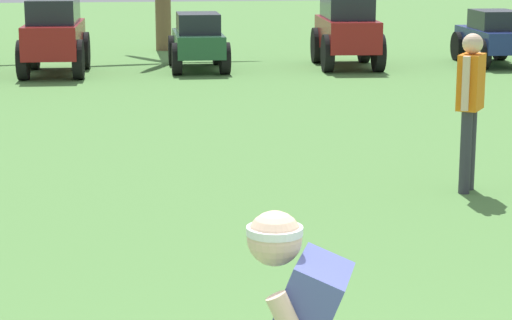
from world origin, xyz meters
TOP-DOWN VIEW (x-y plane):
  - teammate_near_sideline at (2.34, 6.36)m, footprint 0.35×0.45m
  - parked_car_slot_b at (-2.22, 16.16)m, footprint 1.25×2.39m
  - parked_car_slot_c at (0.49, 16.46)m, footprint 1.10×2.21m
  - parked_car_slot_d at (3.44, 16.51)m, footprint 1.30×2.41m
  - parked_car_slot_e at (6.45, 16.49)m, footprint 1.15×2.23m

SIDE VIEW (x-z plane):
  - parked_car_slot_c at x=0.49m, z-range 0.01..1.11m
  - parked_car_slot_e at x=6.45m, z-range 0.01..1.11m
  - parked_car_slot_b at x=-2.22m, z-range 0.04..1.44m
  - parked_car_slot_d at x=3.44m, z-range 0.04..1.44m
  - teammate_near_sideline at x=2.34m, z-range 0.16..1.72m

